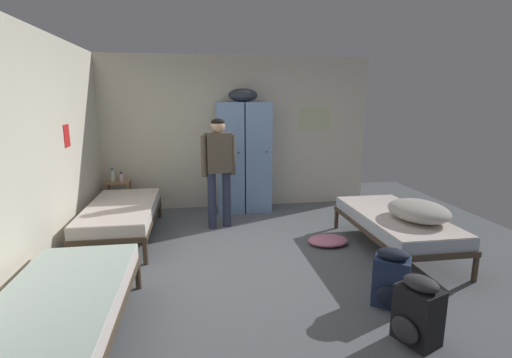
{
  "coord_description": "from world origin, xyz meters",
  "views": [
    {
      "loc": [
        -0.7,
        -4.19,
        1.9
      ],
      "look_at": [
        0.0,
        0.24,
        0.95
      ],
      "focal_mm": 26.56,
      "sensor_mm": 36.0,
      "label": 1
    }
  ],
  "objects": [
    {
      "name": "person_traveler",
      "position": [
        -0.39,
        1.3,
        0.98
      ],
      "size": [
        0.5,
        0.28,
        1.63
      ],
      "color": "#2D334C",
      "rests_on": "ground_plane"
    },
    {
      "name": "backpack_black",
      "position": [
        0.98,
        -1.72,
        0.26
      ],
      "size": [
        0.4,
        0.39,
        0.55
      ],
      "color": "black",
      "rests_on": "ground_plane"
    },
    {
      "name": "ground_plane",
      "position": [
        0.0,
        0.0,
        0.0
      ],
      "size": [
        7.74,
        7.74,
        0.0
      ],
      "primitive_type": "plane",
      "color": "slate"
    },
    {
      "name": "locker_bank",
      "position": [
        0.08,
        2.14,
        0.97
      ],
      "size": [
        0.9,
        0.55,
        2.07
      ],
      "color": "#7A9ECC",
      "rests_on": "ground_plane"
    },
    {
      "name": "shelf_unit",
      "position": [
        -2.0,
        2.17,
        0.35
      ],
      "size": [
        0.38,
        0.3,
        0.57
      ],
      "color": "#99704C",
      "rests_on": "ground_plane"
    },
    {
      "name": "water_bottle",
      "position": [
        -2.08,
        2.19,
        0.67
      ],
      "size": [
        0.06,
        0.06,
        0.22
      ],
      "color": "silver",
      "rests_on": "shelf_unit"
    },
    {
      "name": "bed_right",
      "position": [
        1.75,
        0.04,
        0.38
      ],
      "size": [
        0.9,
        1.9,
        0.49
      ],
      "color": "#473828",
      "rests_on": "ground_plane"
    },
    {
      "name": "room_backdrop",
      "position": [
        -1.18,
        1.21,
        1.31
      ],
      "size": [
        4.72,
        4.9,
        2.63
      ],
      "color": "beige",
      "rests_on": "ground_plane"
    },
    {
      "name": "bedding_heap",
      "position": [
        1.88,
        -0.22,
        0.6
      ],
      "size": [
        0.66,
        0.82,
        0.22
      ],
      "color": "#B7B2A8",
      "rests_on": "bed_right"
    },
    {
      "name": "backpack_navy",
      "position": [
        1.05,
        -1.17,
        0.26
      ],
      "size": [
        0.4,
        0.41,
        0.55
      ],
      "color": "navy",
      "rests_on": "ground_plane"
    },
    {
      "name": "bed_left_front",
      "position": [
        -1.75,
        -1.4,
        0.38
      ],
      "size": [
        0.9,
        1.9,
        0.49
      ],
      "color": "#473828",
      "rests_on": "ground_plane"
    },
    {
      "name": "clothes_pile_pink",
      "position": [
        0.99,
        0.37,
        0.05
      ],
      "size": [
        0.53,
        0.41,
        0.11
      ],
      "color": "pink",
      "rests_on": "ground_plane"
    },
    {
      "name": "lotion_bottle",
      "position": [
        -1.93,
        2.13,
        0.65
      ],
      "size": [
        0.06,
        0.06,
        0.17
      ],
      "color": "beige",
      "rests_on": "shelf_unit"
    },
    {
      "name": "bed_left_rear",
      "position": [
        -1.75,
        1.02,
        0.38
      ],
      "size": [
        0.9,
        1.9,
        0.49
      ],
      "color": "#473828",
      "rests_on": "ground_plane"
    }
  ]
}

